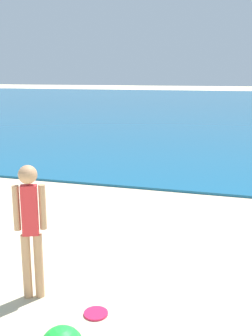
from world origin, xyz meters
name	(u,v)px	position (x,y,z in m)	size (l,w,h in m)	color
water	(223,104)	(0.00, 41.57, 0.03)	(160.00, 60.00, 0.06)	#14567F
person_standing	(30,224)	(0.05, 6.54, 0.95)	(0.36, 0.22, 1.67)	tan
frisbee	(96,313)	(0.92, 6.40, 0.01)	(0.28, 0.28, 0.03)	#E51E4C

